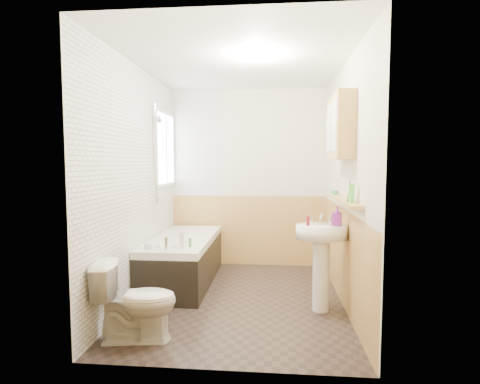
% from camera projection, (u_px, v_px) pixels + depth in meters
% --- Properties ---
extents(floor, '(2.80, 2.80, 0.00)m').
position_uv_depth(floor, '(239.00, 299.00, 4.04)').
color(floor, black).
rests_on(floor, ground).
extents(ceiling, '(2.80, 2.80, 0.00)m').
position_uv_depth(ceiling, '(239.00, 63.00, 3.85)').
color(ceiling, white).
rests_on(ceiling, ground).
extents(wall_back, '(2.20, 0.02, 2.50)m').
position_uv_depth(wall_back, '(248.00, 178.00, 5.35)').
color(wall_back, beige).
rests_on(wall_back, ground).
extents(wall_front, '(2.20, 0.02, 2.50)m').
position_uv_depth(wall_front, '(220.00, 195.00, 2.54)').
color(wall_front, beige).
rests_on(wall_front, ground).
extents(wall_left, '(0.02, 2.80, 2.50)m').
position_uv_depth(wall_left, '(137.00, 183.00, 4.04)').
color(wall_left, beige).
rests_on(wall_left, ground).
extents(wall_right, '(0.02, 2.80, 2.50)m').
position_uv_depth(wall_right, '(346.00, 184.00, 3.85)').
color(wall_right, beige).
rests_on(wall_right, ground).
extents(wainscot_right, '(0.01, 2.80, 1.00)m').
position_uv_depth(wainscot_right, '(342.00, 256.00, 3.91)').
color(wainscot_right, tan).
rests_on(wainscot_right, wall_right).
extents(wainscot_front, '(2.20, 0.01, 1.00)m').
position_uv_depth(wainscot_front, '(220.00, 301.00, 2.63)').
color(wainscot_front, tan).
rests_on(wainscot_front, wall_front).
extents(wainscot_back, '(2.20, 0.01, 1.00)m').
position_uv_depth(wainscot_back, '(248.00, 230.00, 5.38)').
color(wainscot_back, tan).
rests_on(wainscot_back, wall_back).
extents(tile_cladding_left, '(0.01, 2.80, 2.50)m').
position_uv_depth(tile_cladding_left, '(139.00, 183.00, 4.04)').
color(tile_cladding_left, white).
rests_on(tile_cladding_left, wall_left).
extents(tile_return_back, '(0.75, 0.01, 1.50)m').
position_uv_depth(tile_return_back, '(197.00, 143.00, 5.35)').
color(tile_return_back, white).
rests_on(tile_return_back, wall_back).
extents(window, '(0.03, 0.79, 0.99)m').
position_uv_depth(window, '(166.00, 149.00, 4.95)').
color(window, white).
rests_on(window, wall_left).
extents(bathtub, '(0.70, 1.65, 0.71)m').
position_uv_depth(bathtub, '(183.00, 259.00, 4.59)').
color(bathtub, black).
rests_on(bathtub, floor).
extents(shower_riser, '(0.11, 0.08, 1.22)m').
position_uv_depth(shower_riser, '(156.00, 145.00, 4.48)').
color(shower_riser, silver).
rests_on(shower_riser, wall_left).
extents(toilet, '(0.71, 0.46, 0.65)m').
position_uv_depth(toilet, '(136.00, 301.00, 3.10)').
color(toilet, white).
rests_on(toilet, floor).
extents(sink, '(0.50, 0.41, 0.97)m').
position_uv_depth(sink, '(321.00, 250.00, 3.68)').
color(sink, white).
rests_on(sink, floor).
extents(pine_shelf, '(0.10, 1.29, 0.03)m').
position_uv_depth(pine_shelf, '(343.00, 200.00, 3.65)').
color(pine_shelf, tan).
rests_on(pine_shelf, wall_right).
extents(medicine_cabinet, '(0.17, 0.69, 0.62)m').
position_uv_depth(medicine_cabinet, '(340.00, 127.00, 3.66)').
color(medicine_cabinet, tan).
rests_on(medicine_cabinet, wall_right).
extents(foam_can, '(0.07, 0.07, 0.17)m').
position_uv_depth(foam_can, '(351.00, 193.00, 3.25)').
color(foam_can, '#59C647').
rests_on(foam_can, pine_shelf).
extents(green_bottle, '(0.06, 0.06, 0.22)m').
position_uv_depth(green_bottle, '(350.00, 189.00, 3.32)').
color(green_bottle, black).
rests_on(green_bottle, pine_shelf).
extents(black_jar, '(0.09, 0.09, 0.05)m').
position_uv_depth(black_jar, '(335.00, 192.00, 4.10)').
color(black_jar, '#388447').
rests_on(black_jar, pine_shelf).
extents(soap_bottle, '(0.14, 0.20, 0.09)m').
position_uv_depth(soap_bottle, '(337.00, 221.00, 3.61)').
color(soap_bottle, purple).
rests_on(soap_bottle, sink).
extents(clear_bottle, '(0.04, 0.04, 0.09)m').
position_uv_depth(clear_bottle, '(308.00, 221.00, 3.62)').
color(clear_bottle, maroon).
rests_on(clear_bottle, sink).
extents(blue_gel, '(0.05, 0.04, 0.18)m').
position_uv_depth(blue_gel, '(182.00, 241.00, 3.92)').
color(blue_gel, silver).
rests_on(blue_gel, bathtub).
extents(cream_jar, '(0.12, 0.12, 0.06)m').
position_uv_depth(cream_jar, '(149.00, 247.00, 3.90)').
color(cream_jar, silver).
rests_on(cream_jar, bathtub).
extents(orange_bottle, '(0.03, 0.03, 0.10)m').
position_uv_depth(orange_bottle, '(190.00, 243.00, 4.01)').
color(orange_bottle, '#388447').
rests_on(orange_bottle, bathtub).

